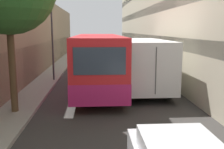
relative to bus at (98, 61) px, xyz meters
The scene contains 6 objects.
ground_plane 1.79m from the bus, 11.21° to the right, with size 150.00×150.00×0.00m, color #33302D.
sidewalk_left 3.90m from the bus, behind, with size 1.61×60.00×0.15m.
building_left_shopfront 5.58m from the bus, behind, with size 2.40×60.00×6.22m.
bus is the anchor object (origin of this frame).
box_truck 2.56m from the bus, ahead, with size 2.41×8.90×2.95m.
panel_van 13.16m from the bus, 91.10° to the left, with size 1.81×4.43×2.08m.
Camera 1 is at (-0.78, -0.59, 3.52)m, focal length 42.00 mm.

